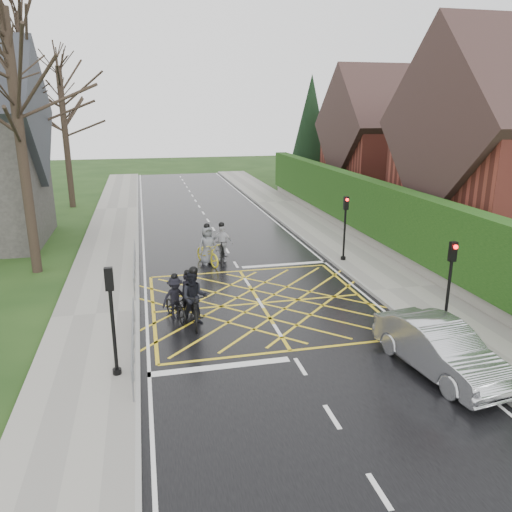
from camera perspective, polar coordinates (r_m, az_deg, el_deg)
name	(u,v)px	position (r m, az deg, el deg)	size (l,w,h in m)	color
ground	(260,303)	(19.09, 0.48, -5.42)	(120.00, 120.00, 0.00)	black
road	(260,303)	(19.09, 0.48, -5.41)	(9.00, 80.00, 0.01)	black
sidewalk_right	(404,289)	(21.19, 16.51, -3.66)	(3.00, 80.00, 0.15)	gray
sidewalk_left	(96,315)	(18.71, -17.81, -6.48)	(3.00, 80.00, 0.15)	gray
stone_wall	(377,243)	(26.95, 13.69, 1.46)	(0.50, 38.00, 0.70)	slate
hedge	(380,210)	(26.56, 13.95, 5.11)	(0.90, 38.00, 2.80)	#12330E
house_far	(395,147)	(40.06, 15.58, 11.96)	(9.80, 8.80, 10.30)	maroon
conifer	(311,133)	(45.76, 6.25, 13.75)	(4.60, 4.60, 10.00)	black
tree_near	(14,89)	(23.75, -25.96, 16.82)	(9.24, 9.24, 11.44)	black
tree_mid	(26,80)	(31.81, -24.81, 17.79)	(10.08, 10.08, 12.48)	black
tree_far	(62,108)	(39.57, -21.24, 15.54)	(8.40, 8.40, 10.40)	black
railing_south	(133,336)	(15.14, -13.89, -8.82)	(0.05, 5.04, 1.03)	slate
railing_north	(134,261)	(22.16, -13.74, -0.61)	(0.05, 6.04, 1.03)	slate
traffic_light_ne	(345,229)	(23.95, 10.10, 3.05)	(0.24, 0.31, 3.21)	black
traffic_light_se	(448,289)	(16.86, 21.14, -3.58)	(0.24, 0.31, 3.21)	black
traffic_light_sw	(113,323)	(13.90, -16.04, -7.37)	(0.24, 0.31, 3.21)	black
cyclist_rear	(188,299)	(18.24, -7.73, -4.88)	(1.18, 1.76, 1.62)	black
cyclist_back	(195,303)	(17.13, -7.02, -5.35)	(0.97, 2.11, 2.08)	black
cyclist_mid	(176,302)	(17.75, -9.17, -5.26)	(1.13, 1.83, 1.68)	black
cyclist_front	(222,247)	(24.12, -3.90, 1.04)	(1.11, 2.01, 1.94)	black
cyclist_lead	(208,250)	(23.68, -5.56, 0.66)	(1.39, 2.17, 2.00)	gold
car	(440,348)	(15.03, 20.26, -9.84)	(1.53, 4.39, 1.45)	#B1B3B8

